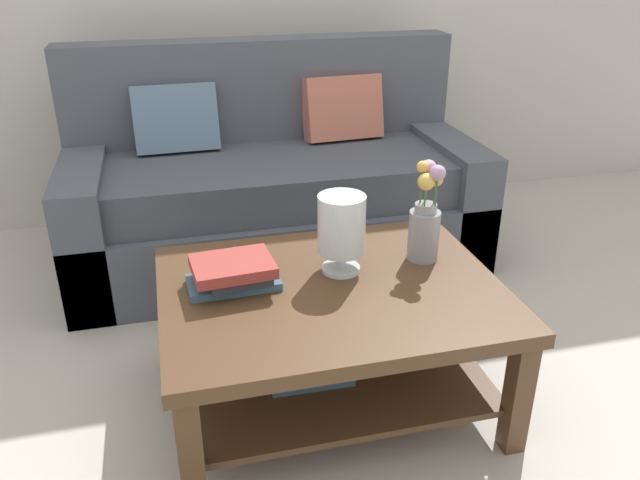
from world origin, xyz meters
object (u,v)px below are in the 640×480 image
object	(u,v)px
couch	(274,189)
flower_pitcher	(425,219)
book_stack_main	(234,273)
glass_hurricane_vase	(341,227)
coffee_table	(329,320)

from	to	relation	value
couch	flower_pitcher	distance (m)	1.17
book_stack_main	glass_hurricane_vase	xyz separation A→B (m)	(0.37, 0.02, 0.11)
coffee_table	glass_hurricane_vase	xyz separation A→B (m)	(0.07, 0.10, 0.30)
coffee_table	flower_pitcher	xyz separation A→B (m)	(0.38, 0.12, 0.28)
couch	book_stack_main	bearing A→B (deg)	-106.60
book_stack_main	glass_hurricane_vase	distance (m)	0.39
flower_pitcher	glass_hurricane_vase	bearing A→B (deg)	-176.64
couch	coffee_table	size ratio (longest dim) A/B	1.76
glass_hurricane_vase	flower_pitcher	size ratio (longest dim) A/B	0.76
couch	glass_hurricane_vase	bearing A→B (deg)	-88.13
coffee_table	book_stack_main	xyz separation A→B (m)	(-0.31, 0.07, 0.18)
book_stack_main	flower_pitcher	world-z (taller)	flower_pitcher
coffee_table	book_stack_main	distance (m)	0.36
couch	coffee_table	world-z (taller)	couch
couch	flower_pitcher	bearing A→B (deg)	-72.21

